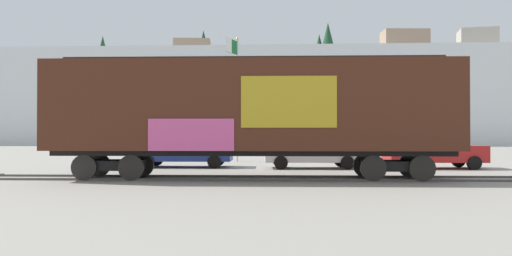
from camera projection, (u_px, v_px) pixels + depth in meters
name	position (u px, v px, depth m)	size (l,w,h in m)	color
ground_plane	(266.00, 179.00, 17.63)	(260.00, 260.00, 0.00)	gray
track	(257.00, 178.00, 17.65)	(60.02, 3.38, 0.08)	#4C4742
freight_car	(252.00, 109.00, 17.68)	(14.80, 3.06, 4.52)	#472316
flagpole	(235.00, 80.00, 28.37)	(0.63, 1.53, 7.46)	silver
hillside	(279.00, 104.00, 86.50)	(127.43, 43.85, 18.66)	silver
parked_car_blue	(183.00, 150.00, 23.87)	(4.76, 2.11, 1.76)	navy
parked_car_white	(311.00, 151.00, 23.07)	(4.61, 2.13, 1.67)	silver
parked_car_red	(433.00, 150.00, 22.96)	(4.63, 2.15, 1.73)	#B21E1E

